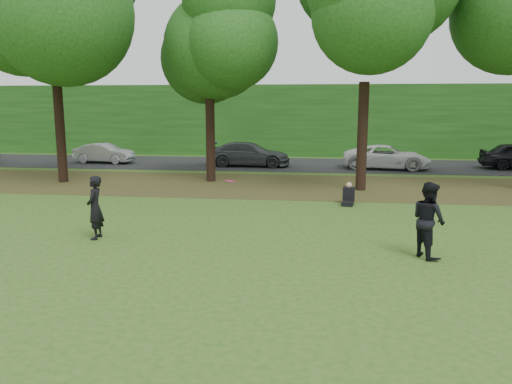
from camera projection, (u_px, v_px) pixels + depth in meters
ground at (209, 288)px, 10.24m from camera, size 120.00×120.00×0.00m
leaf_litter at (271, 185)px, 22.93m from camera, size 60.00×7.00×0.01m
street at (283, 164)px, 30.74m from camera, size 70.00×7.00×0.02m
far_hedge at (290, 120)px, 36.16m from camera, size 70.00×3.00×5.00m
player_left at (95, 208)px, 13.82m from camera, size 0.50×0.69×1.77m
player_right at (429, 220)px, 12.17m from camera, size 1.03×1.13×1.88m
parked_cars at (286, 155)px, 29.44m from camera, size 37.60×3.27×1.52m
frisbee at (230, 181)px, 13.27m from camera, size 0.35×0.35×0.11m
seated_person at (348, 196)px, 18.61m from camera, size 0.52×0.78×0.83m
tree_line at (264, 7)px, 21.53m from camera, size 55.30×7.90×12.31m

